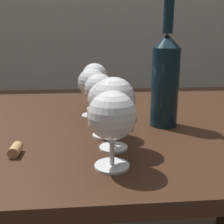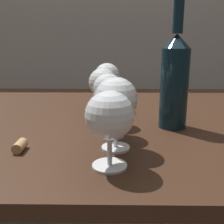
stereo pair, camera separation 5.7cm
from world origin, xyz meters
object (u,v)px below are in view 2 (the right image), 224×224
(wine_glass_rose, at_px, (101,84))
(wine_glass_white, at_px, (106,76))
(wine_glass_merlot, at_px, (106,90))
(wine_glass_cabernet, at_px, (109,100))
(wine_glass_port, at_px, (107,117))
(wine_glass_pinot, at_px, (112,100))
(wine_bottle, at_px, (173,79))
(cork, at_px, (18,146))

(wine_glass_rose, height_order, wine_glass_white, wine_glass_white)
(wine_glass_white, bearing_deg, wine_glass_merlot, -87.37)
(wine_glass_cabernet, distance_m, wine_glass_merlot, 0.10)
(wine_glass_port, relative_size, wine_glass_rose, 0.98)
(wine_glass_pinot, height_order, wine_glass_white, wine_glass_pinot)
(wine_glass_cabernet, distance_m, wine_glass_rose, 0.18)
(wine_glass_white, bearing_deg, wine_glass_rose, -96.69)
(wine_bottle, bearing_deg, wine_glass_rose, 151.17)
(wine_glass_port, bearing_deg, wine_glass_cabernet, 90.05)
(wine_glass_port, xyz_separation_m, wine_glass_rose, (-0.03, 0.35, 0.00))
(wine_glass_pinot, distance_m, wine_bottle, 0.22)
(wine_glass_pinot, distance_m, wine_glass_white, 0.35)
(cork, bearing_deg, wine_glass_port, -20.81)
(wine_glass_pinot, distance_m, wine_glass_cabernet, 0.08)
(wine_glass_pinot, bearing_deg, wine_bottle, 44.89)
(wine_glass_pinot, distance_m, wine_glass_rose, 0.26)
(wine_glass_port, distance_m, wine_glass_cabernet, 0.17)
(wine_bottle, bearing_deg, wine_glass_cabernet, -155.69)
(wine_glass_pinot, relative_size, wine_glass_cabernet, 1.15)
(wine_glass_pinot, bearing_deg, wine_glass_cabernet, 95.62)
(wine_glass_port, relative_size, wine_glass_white, 0.93)
(wine_glass_white, distance_m, wine_bottle, 0.26)
(wine_glass_port, xyz_separation_m, wine_glass_cabernet, (-0.00, 0.17, -0.01))
(wine_glass_port, xyz_separation_m, wine_glass_merlot, (-0.01, 0.26, 0.00))
(wine_glass_port, bearing_deg, cork, 159.19)
(wine_glass_port, relative_size, wine_bottle, 0.43)
(wine_glass_merlot, height_order, wine_glass_white, wine_glass_white)
(wine_glass_pinot, xyz_separation_m, wine_glass_cabernet, (-0.01, 0.08, -0.02))
(wine_bottle, bearing_deg, wine_glass_merlot, 172.83)
(cork, bearing_deg, wine_glass_merlot, 46.45)
(wine_bottle, relative_size, cork, 7.99)
(wine_glass_pinot, height_order, wine_glass_merlot, wine_glass_pinot)
(cork, bearing_deg, wine_glass_rose, 59.25)
(wine_glass_rose, bearing_deg, wine_glass_white, 83.31)
(wine_glass_cabernet, relative_size, wine_glass_white, 0.88)
(wine_glass_merlot, bearing_deg, wine_glass_rose, 102.27)
(wine_glass_cabernet, bearing_deg, wine_bottle, 24.31)
(wine_glass_rose, xyz_separation_m, wine_glass_white, (0.01, 0.09, 0.01))
(wine_glass_port, distance_m, wine_bottle, 0.29)
(wine_glass_port, bearing_deg, wine_glass_pinot, 84.89)
(wine_glass_rose, height_order, wine_bottle, wine_bottle)
(wine_glass_pinot, xyz_separation_m, wine_glass_white, (-0.03, 0.35, 0.00))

